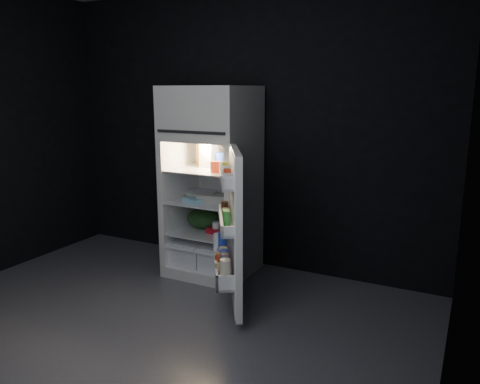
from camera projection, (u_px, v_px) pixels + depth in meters
The scene contains 18 objects.
floor at pixel (140, 334), 3.41m from camera, with size 4.00×3.40×0.00m, color #545459.
wall_back at pixel (244, 131), 4.60m from camera, with size 4.00×0.00×2.70m, color black.
wall_right at pixel (459, 174), 2.23m from camera, with size 0.00×3.40×2.70m, color black.
refrigerator at pixel (213, 175), 4.41m from camera, with size 0.76×0.71×1.78m.
fridge_door at pixel (232, 231), 3.61m from camera, with size 0.54×0.71×1.22m.
milk_jug at pixel (209, 155), 4.40m from camera, with size 0.13×0.13×0.24m, color white.
mayo_jar at pixel (221, 160), 4.39m from camera, with size 0.11×0.11×0.14m, color #2141B7.
jam_jar at pixel (235, 163), 4.27m from camera, with size 0.11×0.11×0.13m, color #321A0D.
amber_bottle at pixel (199, 154), 4.54m from camera, with size 0.07×0.07×0.22m, color #B4731C.
small_carton at pixel (216, 167), 4.14m from camera, with size 0.08×0.06×0.10m, color red.
egg_carton at pixel (212, 199), 4.31m from camera, with size 0.28×0.11×0.07m, color #9A988C.
pie at pixel (200, 195), 4.55m from camera, with size 0.27×0.27×0.04m, color tan.
flat_package at pixel (193, 200), 4.31m from camera, with size 0.20×0.10×0.04m, color #87BED1.
wrapped_pkg at pixel (242, 196), 4.46m from camera, with size 0.12×0.10×0.05m, color beige.
produce_bag at pixel (204, 218), 4.54m from camera, with size 0.35×0.29×0.20m, color #193815.
yogurt_tray at pixel (222, 232), 4.36m from camera, with size 0.27×0.14×0.05m, color #AE0E1A.
small_can_red at pixel (230, 223), 4.58m from camera, with size 0.07×0.07×0.09m, color #AE0E1A.
small_can_silver at pixel (234, 225), 4.51m from camera, with size 0.06×0.06×0.09m, color #B9BABD.
Camera 1 is at (2.06, -2.43, 1.75)m, focal length 35.00 mm.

